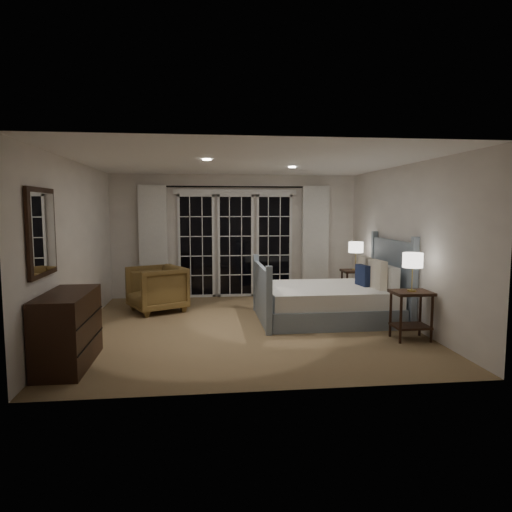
{
  "coord_description": "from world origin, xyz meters",
  "views": [
    {
      "loc": [
        -0.67,
        -6.85,
        1.82
      ],
      "look_at": [
        0.18,
        0.44,
        1.05
      ],
      "focal_mm": 32.0,
      "sensor_mm": 36.0,
      "label": 1
    }
  ],
  "objects": [
    {
      "name": "wall_right",
      "position": [
        2.5,
        0.0,
        1.25
      ],
      "size": [
        0.02,
        5.0,
        2.5
      ],
      "primitive_type": "cube",
      "color": "beige",
      "rests_on": "floor"
    },
    {
      "name": "armchair",
      "position": [
        -1.49,
        1.24,
        0.4
      ],
      "size": [
        1.18,
        1.17,
        0.81
      ],
      "primitive_type": "imported",
      "rotation": [
        0.0,
        0.0,
        -1.1
      ],
      "color": "brown",
      "rests_on": "floor"
    },
    {
      "name": "lamp_right",
      "position": [
        2.21,
        1.47,
        1.08
      ],
      "size": [
        0.28,
        0.28,
        0.53
      ],
      "color": "tan",
      "rests_on": "nightstand_right"
    },
    {
      "name": "downlight_a",
      "position": [
        0.8,
        0.6,
        2.49
      ],
      "size": [
        0.12,
        0.12,
        0.01
      ],
      "primitive_type": "cylinder",
      "color": "white",
      "rests_on": "ceiling"
    },
    {
      "name": "nightstand_left",
      "position": [
        2.18,
        -0.94,
        0.45
      ],
      "size": [
        0.52,
        0.42,
        0.68
      ],
      "color": "black",
      "rests_on": "floor"
    },
    {
      "name": "dresser",
      "position": [
        -2.23,
        -1.48,
        0.43
      ],
      "size": [
        0.51,
        1.21,
        0.85
      ],
      "color": "black",
      "rests_on": "floor"
    },
    {
      "name": "downlight_b",
      "position": [
        -0.6,
        -0.4,
        2.49
      ],
      "size": [
        0.12,
        0.12,
        0.01
      ],
      "primitive_type": "cylinder",
      "color": "white",
      "rests_on": "ceiling"
    },
    {
      "name": "lamp_left",
      "position": [
        2.18,
        -0.94,
        1.1
      ],
      "size": [
        0.27,
        0.27,
        0.53
      ],
      "color": "tan",
      "rests_on": "nightstand_left"
    },
    {
      "name": "wall_front",
      "position": [
        0.0,
        -2.5,
        1.25
      ],
      "size": [
        5.0,
        0.02,
        2.5
      ],
      "primitive_type": "cube",
      "color": "beige",
      "rests_on": "floor"
    },
    {
      "name": "bed",
      "position": [
        1.42,
        0.32,
        0.33
      ],
      "size": [
        2.23,
        1.6,
        1.3
      ],
      "color": "gray",
      "rests_on": "floor"
    },
    {
      "name": "floor",
      "position": [
        0.0,
        0.0,
        0.0
      ],
      "size": [
        5.0,
        5.0,
        0.0
      ],
      "primitive_type": "plane",
      "color": "#92774F",
      "rests_on": "ground"
    },
    {
      "name": "curtain_left",
      "position": [
        -1.65,
        2.38,
        1.15
      ],
      "size": [
        0.55,
        0.1,
        2.25
      ],
      "primitive_type": "cube",
      "color": "white",
      "rests_on": "curtain_rod"
    },
    {
      "name": "nightstand_right",
      "position": [
        2.21,
        1.47,
        0.43
      ],
      "size": [
        0.5,
        0.4,
        0.65
      ],
      "color": "black",
      "rests_on": "floor"
    },
    {
      "name": "wall_left",
      "position": [
        -2.5,
        0.0,
        1.25
      ],
      "size": [
        0.02,
        5.0,
        2.5
      ],
      "primitive_type": "cube",
      "color": "beige",
      "rests_on": "floor"
    },
    {
      "name": "curtain_rod",
      "position": [
        0.0,
        2.4,
        2.25
      ],
      "size": [
        3.5,
        0.03,
        0.03
      ],
      "primitive_type": "cylinder",
      "rotation": [
        0.0,
        1.57,
        0.0
      ],
      "color": "black",
      "rests_on": "wall_back"
    },
    {
      "name": "ceiling",
      "position": [
        0.0,
        0.0,
        2.5
      ],
      "size": [
        5.0,
        5.0,
        0.0
      ],
      "primitive_type": "plane",
      "rotation": [
        3.14,
        0.0,
        0.0
      ],
      "color": "white",
      "rests_on": "wall_back"
    },
    {
      "name": "mirror",
      "position": [
        -2.47,
        -1.48,
        1.55
      ],
      "size": [
        0.05,
        0.85,
        1.0
      ],
      "color": "black",
      "rests_on": "wall_left"
    },
    {
      "name": "french_doors",
      "position": [
        0.0,
        2.46,
        1.09
      ],
      "size": [
        2.5,
        0.04,
        2.2
      ],
      "color": "black",
      "rests_on": "wall_back"
    },
    {
      "name": "curtain_right",
      "position": [
        1.65,
        2.38,
        1.15
      ],
      "size": [
        0.55,
        0.1,
        2.25
      ],
      "primitive_type": "cube",
      "color": "white",
      "rests_on": "curtain_rod"
    },
    {
      "name": "wall_back",
      "position": [
        0.0,
        2.5,
        1.25
      ],
      "size": [
        5.0,
        0.02,
        2.5
      ],
      "primitive_type": "cube",
      "color": "beige",
      "rests_on": "floor"
    }
  ]
}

